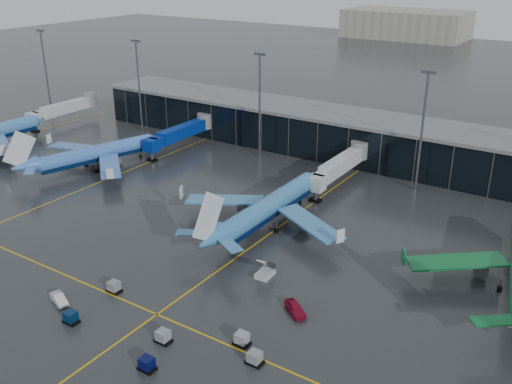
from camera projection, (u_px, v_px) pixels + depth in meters
The scene contains 11 objects.
ground at pixel (173, 252), 96.80m from camera, with size 600.00×600.00×0.00m, color #282B2D.
terminal_pier at pixel (336, 133), 142.46m from camera, with size 142.00×17.00×10.70m.
jet_bridges at pixel (179, 133), 145.90m from camera, with size 94.00×27.50×7.20m.
flood_masts at pixel (335, 114), 127.44m from camera, with size 203.00×0.50×25.50m.
taxi_lines at pixel (257, 243), 99.90m from camera, with size 220.00×120.00×0.02m.
airliner_arkefly at pixel (96, 144), 132.70m from camera, with size 33.79×38.48×11.83m, color #4179D7, non-canonical shape.
airliner_klm_near at pixel (270, 195), 104.28m from camera, with size 35.19×40.07×12.32m, color #3B82C3, non-canonical shape.
baggage_carts at pixel (162, 332), 75.19m from camera, with size 28.78×11.89×1.70m.
mobile_airstair at pixel (265, 272), 89.39m from camera, with size 2.42×3.35×3.45m.
service_van_red at pixel (295, 308), 80.20m from camera, with size 1.85×4.60×1.57m, color maroon.
service_van_white at pixel (59, 299), 82.59m from camera, with size 1.45×4.15×1.37m, color silver.
Camera 1 is at (58.65, -63.51, 46.92)m, focal length 40.00 mm.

